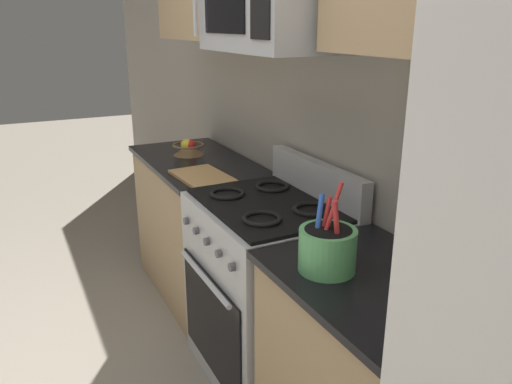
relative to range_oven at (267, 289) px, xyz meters
name	(u,v)px	position (x,y,z in m)	size (l,w,h in m)	color
wall_back	(337,116)	(0.00, 0.36, 0.83)	(8.00, 0.10, 2.60)	#9E998E
counter_left	(199,227)	(-0.94, 0.00, -0.02)	(1.10, 0.59, 0.91)	tan
range_oven	(267,289)	(0.00, 0.00, 0.00)	(0.76, 0.63, 1.09)	#B2B5BA
microwave	(275,3)	(0.00, 0.03, 1.31)	(0.72, 0.44, 0.38)	#B2B5BA
utensil_crock	(327,248)	(0.65, -0.12, 0.52)	(0.20, 0.20, 0.31)	#59AD66
fruit_basket	(188,148)	(-1.07, -0.01, 0.48)	(0.20, 0.20, 0.10)	brown
cutting_board	(202,176)	(-0.55, -0.11, 0.44)	(0.38, 0.25, 0.02)	tan
bottle_vinegar	(437,250)	(0.88, 0.14, 0.55)	(0.06, 0.06, 0.25)	silver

